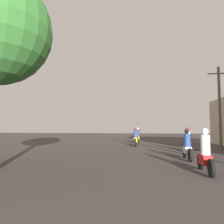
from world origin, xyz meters
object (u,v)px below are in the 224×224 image
motorcycle_yellow (136,138)px  utility_pole_far (220,106)px  motorcycle_orange (138,136)px  motorcycle_red (205,155)px  motorcycle_white (187,147)px  motorcycle_black (188,142)px

motorcycle_yellow → utility_pole_far: size_ratio=0.32×
motorcycle_yellow → motorcycle_orange: 4.44m
motorcycle_yellow → motorcycle_orange: motorcycle_yellow is taller
motorcycle_red → utility_pole_far: 10.06m
motorcycle_orange → motorcycle_yellow: bearing=-85.5°
motorcycle_white → utility_pole_far: (3.51, 5.79, 2.64)m
motorcycle_white → motorcycle_black: size_ratio=0.99×
motorcycle_yellow → motorcycle_black: bearing=-38.8°
motorcycle_orange → utility_pole_far: (6.29, -6.49, 2.62)m
motorcycle_white → motorcycle_yellow: motorcycle_yellow is taller
motorcycle_black → motorcycle_yellow: size_ratio=1.03×
motorcycle_black → utility_pole_far: (2.74, 1.90, 2.62)m
motorcycle_orange → utility_pole_far: 9.41m
motorcycle_red → motorcycle_yellow: size_ratio=1.00×
motorcycle_red → motorcycle_orange: 15.79m
motorcycle_yellow → motorcycle_orange: bearing=97.2°
motorcycle_red → motorcycle_black: size_ratio=0.96×
motorcycle_red → motorcycle_orange: (-2.79, 15.54, 0.01)m
motorcycle_red → motorcycle_yellow: 11.47m
motorcycle_red → utility_pole_far: (3.50, 9.05, 2.62)m
motorcycle_white → motorcycle_orange: bearing=111.6°
motorcycle_red → motorcycle_yellow: bearing=98.3°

